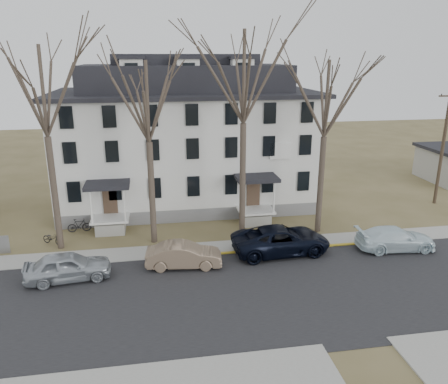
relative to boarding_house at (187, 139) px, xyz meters
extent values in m
plane|color=brown|center=(2.00, -17.95, -5.38)|extent=(120.00, 120.00, 0.00)
cube|color=#27272A|center=(2.00, -15.95, -5.38)|extent=(120.00, 10.00, 0.04)
cube|color=#A09F97|center=(2.00, -9.95, -5.38)|extent=(120.00, 2.00, 0.08)
cube|color=gold|center=(7.00, -10.85, -5.38)|extent=(14.00, 0.25, 0.06)
cube|color=slate|center=(0.00, 0.05, -4.88)|extent=(20.00, 10.00, 1.00)
cube|color=silver|center=(0.00, 0.05, -0.38)|extent=(20.00, 10.00, 8.00)
cube|color=black|center=(0.00, 0.05, 3.72)|extent=(20.80, 10.80, 0.30)
cube|color=black|center=(0.00, 0.05, 4.87)|extent=(16.00, 7.00, 2.00)
cube|color=black|center=(0.00, 0.05, 6.27)|extent=(11.00, 4.50, 0.80)
cube|color=white|center=(-6.00, -5.91, -4.38)|extent=(2.60, 2.00, 0.16)
cube|color=white|center=(4.50, -5.91, -4.38)|extent=(2.60, 2.00, 0.16)
cube|color=white|center=(6.50, -5.03, -0.18)|extent=(1.60, 0.08, 1.20)
cylinder|color=#473B31|center=(-9.00, -8.15, -1.74)|extent=(0.40, 0.40, 7.28)
cylinder|color=#473B31|center=(-3.00, -8.15, -2.00)|extent=(0.40, 0.40, 6.76)
cylinder|color=#473B31|center=(3.00, -8.15, -1.48)|extent=(0.40, 0.40, 7.80)
cylinder|color=#473B31|center=(8.50, -8.15, -2.00)|extent=(0.40, 0.40, 6.76)
cylinder|color=#3D3023|center=(20.50, -3.95, -0.63)|extent=(0.28, 0.28, 9.50)
imported|color=#ACB4BB|center=(-7.74, -12.68, -4.59)|extent=(4.83, 2.43, 1.58)
imported|color=#846D57|center=(-1.31, -12.17, -4.65)|extent=(4.56, 1.98, 1.46)
imported|color=black|center=(4.86, -11.23, -4.53)|extent=(6.31, 3.21, 1.71)
imported|color=white|center=(12.24, -11.96, -4.65)|extent=(5.15, 2.38, 1.46)
imported|color=black|center=(-9.61, -7.60, -4.96)|extent=(1.65, 1.38, 0.85)
imported|color=black|center=(-8.18, -5.66, -4.90)|extent=(1.63, 0.56, 0.96)
camera|label=1|loc=(-2.78, -35.51, 6.61)|focal=35.00mm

